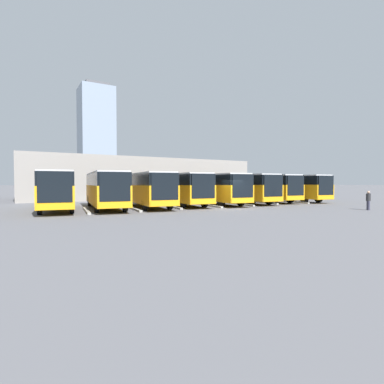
# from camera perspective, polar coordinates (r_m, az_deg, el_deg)

# --- Properties ---
(ground_plane) EXTENTS (600.00, 600.00, 0.00)m
(ground_plane) POSITION_cam_1_polar(r_m,az_deg,el_deg) (26.47, 6.95, -3.14)
(ground_plane) COLOR #5B5B60
(bus_0) EXTENTS (3.69, 10.92, 3.14)m
(bus_0) POSITION_cam_1_polar(r_m,az_deg,el_deg) (38.87, 18.39, 0.94)
(bus_0) COLOR orange
(bus_0) RESTS_ON ground_plane
(curb_divider_0) EXTENTS (0.91, 5.59, 0.15)m
(curb_divider_0) POSITION_cam_1_polar(r_m,az_deg,el_deg) (36.47, 18.26, -1.75)
(curb_divider_0) COLOR #9E9E99
(curb_divider_0) RESTS_ON ground_plane
(bus_1) EXTENTS (3.69, 10.92, 3.14)m
(bus_1) POSITION_cam_1_polar(r_m,az_deg,el_deg) (36.71, 13.54, 0.94)
(bus_1) COLOR orange
(bus_1) RESTS_ON ground_plane
(curb_divider_1) EXTENTS (0.91, 5.59, 0.15)m
(curb_divider_1) POSITION_cam_1_polar(r_m,az_deg,el_deg) (34.33, 13.06, -1.92)
(curb_divider_1) COLOR #9E9E99
(curb_divider_1) RESTS_ON ground_plane
(bus_2) EXTENTS (3.69, 10.92, 3.14)m
(bus_2) POSITION_cam_1_polar(r_m,az_deg,el_deg) (33.74, 9.62, 0.90)
(bus_2) COLOR orange
(bus_2) RESTS_ON ground_plane
(curb_divider_2) EXTENTS (0.91, 5.59, 0.15)m
(curb_divider_2) POSITION_cam_1_polar(r_m,az_deg,el_deg) (31.39, 8.80, -2.24)
(curb_divider_2) COLOR #9E9E99
(curb_divider_2) RESTS_ON ground_plane
(bus_3) EXTENTS (3.69, 10.92, 3.14)m
(bus_3) POSITION_cam_1_polar(r_m,az_deg,el_deg) (31.41, 4.39, 0.85)
(bus_3) COLOR orange
(bus_3) RESTS_ON ground_plane
(curb_divider_3) EXTENTS (0.91, 5.59, 0.15)m
(curb_divider_3) POSITION_cam_1_polar(r_m,az_deg,el_deg) (29.13, 3.08, -2.53)
(curb_divider_3) COLOR #9E9E99
(curb_divider_3) RESTS_ON ground_plane
(bus_4) EXTENTS (3.69, 10.92, 3.14)m
(bus_4) POSITION_cam_1_polar(r_m,az_deg,el_deg) (29.94, -2.18, 0.81)
(bus_4) COLOR orange
(bus_4) RESTS_ON ground_plane
(curb_divider_4) EXTENTS (0.91, 5.59, 0.15)m
(curb_divider_4) POSITION_cam_1_polar(r_m,az_deg,el_deg) (27.75, -4.09, -2.75)
(curb_divider_4) COLOR #9E9E99
(curb_divider_4) RESTS_ON ground_plane
(bus_5) EXTENTS (3.69, 10.92, 3.14)m
(bus_5) POSITION_cam_1_polar(r_m,az_deg,el_deg) (27.89, -8.56, 0.73)
(bus_5) COLOR orange
(bus_5) RESTS_ON ground_plane
(curb_divider_5) EXTENTS (0.91, 5.59, 0.15)m
(curb_divider_5) POSITION_cam_1_polar(r_m,az_deg,el_deg) (25.85, -11.14, -3.11)
(curb_divider_5) COLOR #9E9E99
(curb_divider_5) RESTS_ON ground_plane
(bus_6) EXTENTS (3.69, 10.92, 3.14)m
(bus_6) POSITION_cam_1_polar(r_m,az_deg,el_deg) (26.86, -16.16, 0.64)
(bus_6) COLOR orange
(bus_6) RESTS_ON ground_plane
(curb_divider_6) EXTENTS (0.91, 5.59, 0.15)m
(curb_divider_6) POSITION_cam_1_polar(r_m,az_deg,el_deg) (25.01, -19.46, -3.34)
(curb_divider_6) COLOR #9E9E99
(curb_divider_6) RESTS_ON ground_plane
(bus_7) EXTENTS (3.69, 10.92, 3.14)m
(bus_7) POSITION_cam_1_polar(r_m,az_deg,el_deg) (26.95, -24.35, 0.55)
(bus_7) COLOR orange
(bus_7) RESTS_ON ground_plane
(pedestrian) EXTENTS (0.49, 0.49, 1.58)m
(pedestrian) POSITION_cam_1_polar(r_m,az_deg,el_deg) (28.66, 30.56, -1.30)
(pedestrian) COLOR #38384C
(pedestrian) RESTS_ON ground_plane
(station_building) EXTENTS (32.67, 14.10, 5.76)m
(station_building) POSITION_cam_1_polar(r_m,az_deg,el_deg) (46.14, -9.94, 2.55)
(station_building) COLOR gray
(station_building) RESTS_ON ground_plane
(office_tower) EXTENTS (19.93, 19.93, 63.61)m
(office_tower) POSITION_cam_1_polar(r_m,az_deg,el_deg) (199.24, -17.76, 10.04)
(office_tower) COLOR #7F8EA3
(office_tower) RESTS_ON ground_plane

